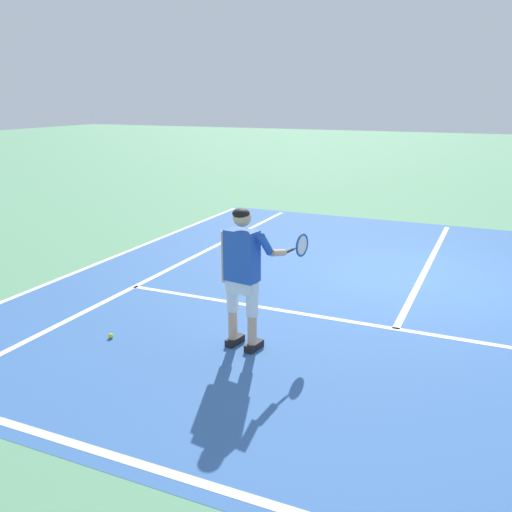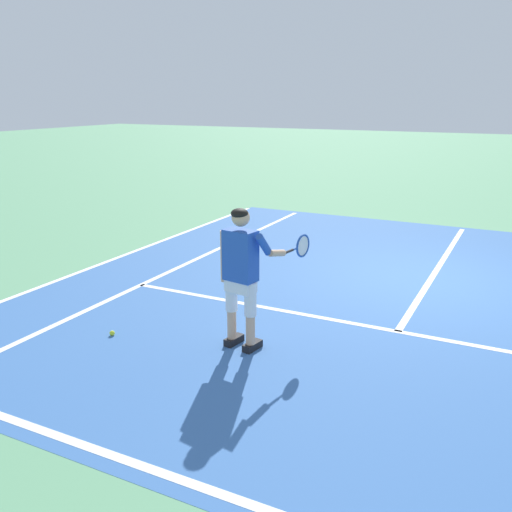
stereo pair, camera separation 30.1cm
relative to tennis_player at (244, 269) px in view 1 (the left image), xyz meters
The scene contains 8 objects.
ground_plane 4.03m from the tennis_player, 66.24° to the left, with size 80.00×80.00×0.00m, color #609E70.
court_inner_surface 3.25m from the tennis_player, 59.42° to the left, with size 10.98×10.47×0.00m, color #3866A8.
line_service 2.26m from the tennis_player, 39.46° to the left, with size 8.23×0.10×0.01m, color white.
line_centre_service 4.86m from the tennis_player, 70.71° to the left, with size 0.10×6.40×0.01m, color white.
line_singles_left 3.81m from the tennis_player, 133.69° to the left, with size 0.10×10.07×0.01m, color white.
line_doubles_left 4.84m from the tennis_player, 145.81° to the left, with size 0.10×10.07×0.01m, color white.
tennis_player is the anchor object (origin of this frame).
tennis_ball_near_feet 1.95m from the tennis_player, 164.70° to the right, with size 0.07×0.07×0.07m, color #CCE02D.
Camera 1 is at (1.07, -9.16, 2.93)m, focal length 39.13 mm.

